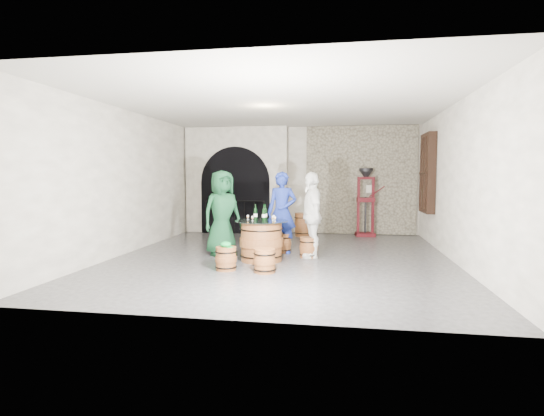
% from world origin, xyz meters
% --- Properties ---
extents(ground, '(8.00, 8.00, 0.00)m').
position_xyz_m(ground, '(0.00, 0.00, 0.00)').
color(ground, '#303033').
rests_on(ground, ground).
extents(wall_back, '(8.00, 0.00, 8.00)m').
position_xyz_m(wall_back, '(0.00, 4.00, 1.60)').
color(wall_back, white).
rests_on(wall_back, ground).
extents(wall_front, '(8.00, 0.00, 8.00)m').
position_xyz_m(wall_front, '(0.00, -4.00, 1.60)').
color(wall_front, white).
rests_on(wall_front, ground).
extents(wall_left, '(0.00, 8.00, 8.00)m').
position_xyz_m(wall_left, '(-3.50, 0.00, 1.60)').
color(wall_left, white).
rests_on(wall_left, ground).
extents(wall_right, '(0.00, 8.00, 8.00)m').
position_xyz_m(wall_right, '(3.50, 0.00, 1.60)').
color(wall_right, white).
rests_on(wall_right, ground).
extents(ceiling, '(8.00, 8.00, 0.00)m').
position_xyz_m(ceiling, '(0.00, 0.00, 3.20)').
color(ceiling, beige).
rests_on(ceiling, wall_back).
extents(stone_facing_panel, '(3.20, 0.12, 3.18)m').
position_xyz_m(stone_facing_panel, '(1.80, 3.94, 1.60)').
color(stone_facing_panel, gray).
rests_on(stone_facing_panel, ground).
extents(arched_opening, '(3.10, 0.60, 3.19)m').
position_xyz_m(arched_opening, '(-1.90, 3.74, 1.58)').
color(arched_opening, white).
rests_on(arched_opening, ground).
extents(shuttered_window, '(0.23, 1.10, 2.00)m').
position_xyz_m(shuttered_window, '(3.38, 2.40, 1.80)').
color(shuttered_window, black).
rests_on(shuttered_window, wall_right).
extents(barrel_table, '(1.08, 1.08, 0.83)m').
position_xyz_m(barrel_table, '(-0.36, -0.42, 0.41)').
color(barrel_table, brown).
rests_on(barrel_table, ground).
extents(barrel_stool_left, '(0.41, 0.41, 0.43)m').
position_xyz_m(barrel_stool_left, '(-1.32, 0.03, 0.21)').
color(barrel_stool_left, brown).
rests_on(barrel_stool_left, ground).
extents(barrel_stool_far, '(0.41, 0.41, 0.43)m').
position_xyz_m(barrel_stool_far, '(-0.06, 0.60, 0.21)').
color(barrel_stool_far, brown).
rests_on(barrel_stool_far, ground).
extents(barrel_stool_right, '(0.41, 0.41, 0.43)m').
position_xyz_m(barrel_stool_right, '(0.57, 0.10, 0.21)').
color(barrel_stool_right, brown).
rests_on(barrel_stool_right, ground).
extents(barrel_stool_near_right, '(0.41, 0.41, 0.43)m').
position_xyz_m(barrel_stool_near_right, '(-0.10, -1.46, 0.21)').
color(barrel_stool_near_right, brown).
rests_on(barrel_stool_near_right, ground).
extents(barrel_stool_near_left, '(0.41, 0.41, 0.43)m').
position_xyz_m(barrel_stool_near_left, '(-0.84, -1.37, 0.21)').
color(barrel_stool_near_left, brown).
rests_on(barrel_stool_near_left, ground).
extents(green_cap, '(0.24, 0.20, 0.11)m').
position_xyz_m(green_cap, '(-0.84, -1.37, 0.48)').
color(green_cap, '#0B7C2A').
rests_on(green_cap, barrel_stool_near_left).
extents(person_green, '(1.05, 1.06, 1.85)m').
position_xyz_m(person_green, '(-1.31, 0.03, 0.93)').
color(person_green, '#113F22').
rests_on(person_green, ground).
extents(person_blue, '(0.71, 0.50, 1.83)m').
position_xyz_m(person_blue, '(-0.07, 0.56, 0.92)').
color(person_blue, navy).
rests_on(person_blue, ground).
extents(person_white, '(0.70, 1.14, 1.82)m').
position_xyz_m(person_white, '(0.63, 0.13, 0.91)').
color(person_white, white).
rests_on(person_white, ground).
extents(wine_bottle_left, '(0.08, 0.08, 0.32)m').
position_xyz_m(wine_bottle_left, '(-0.49, -0.35, 0.96)').
color(wine_bottle_left, black).
rests_on(wine_bottle_left, barrel_table).
extents(wine_bottle_center, '(0.08, 0.08, 0.32)m').
position_xyz_m(wine_bottle_center, '(-0.30, -0.44, 0.96)').
color(wine_bottle_center, black).
rests_on(wine_bottle_center, barrel_table).
extents(wine_bottle_right, '(0.08, 0.08, 0.32)m').
position_xyz_m(wine_bottle_right, '(-0.30, -0.30, 0.96)').
color(wine_bottle_right, black).
rests_on(wine_bottle_right, barrel_table).
extents(tasting_glass_a, '(0.05, 0.05, 0.10)m').
position_xyz_m(tasting_glass_a, '(-0.52, -0.51, 0.88)').
color(tasting_glass_a, '#C57726').
rests_on(tasting_glass_a, barrel_table).
extents(tasting_glass_b, '(0.05, 0.05, 0.10)m').
position_xyz_m(tasting_glass_b, '(-0.12, -0.39, 0.88)').
color(tasting_glass_b, '#C57726').
rests_on(tasting_glass_b, barrel_table).
extents(tasting_glass_c, '(0.05, 0.05, 0.10)m').
position_xyz_m(tasting_glass_c, '(-0.53, -0.12, 0.88)').
color(tasting_glass_c, '#C57726').
rests_on(tasting_glass_c, barrel_table).
extents(tasting_glass_d, '(0.05, 0.05, 0.10)m').
position_xyz_m(tasting_glass_d, '(-0.13, -0.22, 0.88)').
color(tasting_glass_d, '#C57726').
rests_on(tasting_glass_d, barrel_table).
extents(tasting_glass_e, '(0.05, 0.05, 0.10)m').
position_xyz_m(tasting_glass_e, '(-0.06, -0.53, 0.88)').
color(tasting_glass_e, '#C57726').
rests_on(tasting_glass_e, barrel_table).
extents(tasting_glass_f, '(0.05, 0.05, 0.10)m').
position_xyz_m(tasting_glass_f, '(-0.66, -0.30, 0.88)').
color(tasting_glass_f, '#C57726').
rests_on(tasting_glass_f, barrel_table).
extents(side_barrel, '(0.50, 0.50, 0.67)m').
position_xyz_m(side_barrel, '(0.16, 3.24, 0.33)').
color(side_barrel, brown).
rests_on(side_barrel, ground).
extents(corking_press, '(0.82, 0.49, 1.95)m').
position_xyz_m(corking_press, '(1.93, 3.52, 1.13)').
color(corking_press, '#4F0D16').
rests_on(corking_press, ground).
extents(control_box, '(0.18, 0.10, 0.22)m').
position_xyz_m(control_box, '(2.05, 3.86, 1.35)').
color(control_box, silver).
rests_on(control_box, wall_back).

